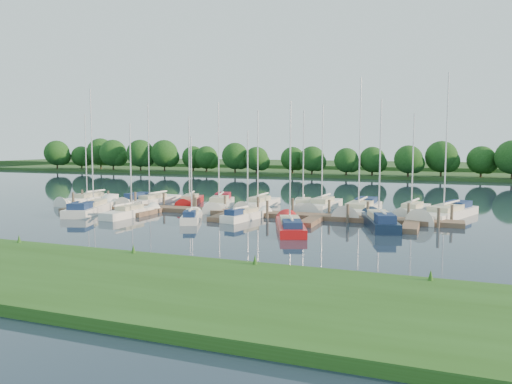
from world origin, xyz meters
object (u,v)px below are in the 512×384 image
(sailboat_n_0, at_px, (89,201))
(sailboat_s_2, at_px, (191,217))
(sailboat_n_5, at_px, (259,205))
(motorboat, at_px, (136,202))
(dock, at_px, (233,213))

(sailboat_n_0, bearing_deg, sailboat_s_2, 160.39)
(sailboat_n_5, xyz_separation_m, sailboat_s_2, (-2.26, -10.58, 0.04))
(motorboat, height_order, sailboat_s_2, sailboat_s_2)
(sailboat_n_0, distance_m, sailboat_n_5, 19.53)
(sailboat_n_0, xyz_separation_m, sailboat_n_5, (19.30, 3.04, 0.00))
(dock, relative_size, sailboat_n_5, 3.82)
(sailboat_n_5, bearing_deg, dock, 90.11)
(dock, xyz_separation_m, sailboat_n_0, (-19.05, 3.14, 0.08))
(motorboat, relative_size, sailboat_n_5, 0.56)
(motorboat, xyz_separation_m, sailboat_s_2, (11.25, -8.19, -0.02))
(sailboat_s_2, bearing_deg, sailboat_n_5, 55.41)
(sailboat_n_5, bearing_deg, motorboat, 12.40)
(motorboat, distance_m, sailboat_n_5, 13.71)
(dock, relative_size, motorboat, 6.82)
(dock, bearing_deg, sailboat_s_2, -114.62)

